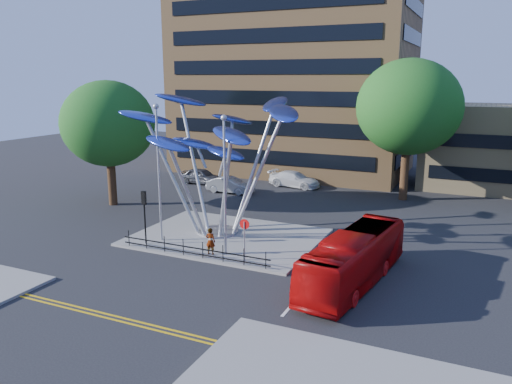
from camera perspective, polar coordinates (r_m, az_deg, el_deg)
The scene contains 19 objects.
ground at distance 28.22m, azimuth -7.28°, elevation -9.00°, with size 120.00×120.00×0.00m, color black.
traffic_island at distance 33.55m, azimuth -3.32°, elevation -5.17°, with size 12.00×9.00×0.15m, color slate.
double_yellow_near at distance 23.82m, azimuth -15.12°, elevation -13.69°, with size 40.00×0.12×0.01m, color gold.
double_yellow_far at distance 23.61m, azimuth -15.60°, elevation -13.96°, with size 40.00×0.12×0.01m, color gold.
brick_tower at distance 57.87m, azimuth 4.54°, elevation 17.40°, with size 25.00×15.00×30.00m, color #996F42.
low_building_near at distance 52.55m, azimuth 26.69°, elevation 4.49°, with size 15.00×8.00×8.00m, color tan.
tree_right at distance 44.59m, azimuth 17.07°, elevation 9.24°, with size 8.80×8.80×12.11m.
tree_left at distance 42.79m, azimuth -16.54°, elevation 7.47°, with size 7.60×7.60×10.32m.
leaf_sculpture at distance 33.19m, azimuth -4.56°, elevation 6.64°, with size 12.72×9.54×9.51m.
street_lamp_left at distance 32.04m, azimuth -11.11°, elevation 3.48°, with size 0.36×0.36×8.80m.
street_lamp_right at distance 29.04m, azimuth -3.61°, elevation 2.20°, with size 0.36×0.36×8.30m.
traffic_light_island at distance 32.10m, azimuth -12.66°, elevation -1.58°, with size 0.28×0.18×3.42m.
no_entry_sign_island at distance 28.76m, azimuth -1.33°, elevation -4.63°, with size 0.60×0.10×2.45m.
pedestrian_railing_front at distance 29.87m, azimuth -7.22°, elevation -6.60°, with size 10.00×0.06×1.00m.
red_bus at distance 26.49m, azimuth 11.15°, elevation -7.46°, with size 2.31×9.87×2.75m, color #9A0707.
pedestrian at distance 30.02m, azimuth -5.22°, elevation -5.61°, with size 0.60×0.39×1.64m, color gray.
parked_car_left at distance 50.54m, azimuth -6.24°, elevation 1.82°, with size 1.86×4.62×1.58m, color #44464C.
parked_car_mid at distance 46.35m, azimuth -2.97°, elevation 0.79°, with size 1.56×4.47×1.47m, color #93969A.
parked_car_right at distance 49.01m, azimuth 4.40°, elevation 1.46°, with size 2.09×5.15×1.49m, color silver.
Camera 1 is at (14.04, -22.11, 10.52)m, focal length 35.00 mm.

